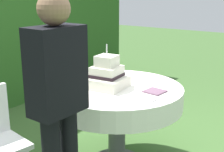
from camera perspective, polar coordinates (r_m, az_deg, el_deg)
The scene contains 7 objects.
cake_table at distance 2.83m, azimuth 0.91°, elevation -4.06°, with size 1.17×1.17×0.77m.
wedding_cake at distance 2.74m, azimuth -0.96°, elevation 0.05°, with size 0.35×0.35×0.38m.
serving_plate_near at distance 3.19m, azimuth 1.29°, elevation 0.43°, with size 0.15×0.15×0.01m, color white.
serving_plate_far at distance 2.86m, azimuth -7.02°, elevation -1.50°, with size 0.11×0.11×0.01m, color white.
serving_plate_left at distance 2.48m, azimuth 6.41°, elevation -4.12°, with size 0.14×0.14×0.01m, color white.
napkin_stack at distance 2.67m, azimuth 7.78°, elevation -2.79°, with size 0.16×0.16×0.01m, color #6B4C60.
standing_person at distance 2.02m, azimuth -9.75°, elevation -4.46°, with size 0.37×0.21×1.60m.
Camera 1 is at (-2.20, -1.51, 1.61)m, focal length 50.32 mm.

